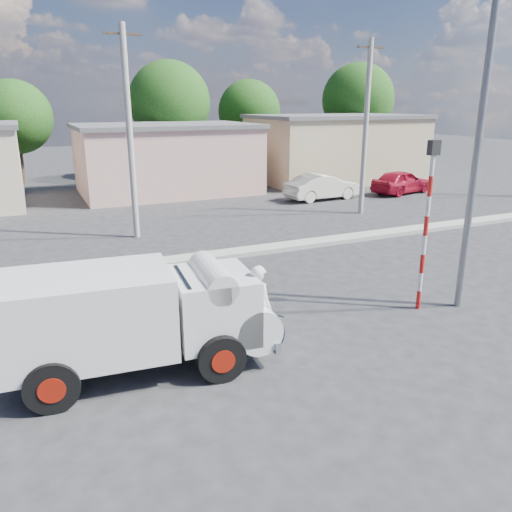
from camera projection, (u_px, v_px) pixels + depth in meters
name	position (u px, v px, depth m)	size (l,w,h in m)	color
ground_plane	(350.00, 358.00, 10.62)	(120.00, 120.00, 0.00)	#27282A
median	(218.00, 255.00, 17.54)	(40.00, 0.80, 0.16)	#99968E
truck	(142.00, 315.00, 9.84)	(5.40, 2.49, 2.16)	black
bicycle	(258.00, 339.00, 10.48)	(0.61, 1.74, 0.91)	black
cyclist	(259.00, 320.00, 10.35)	(0.65, 0.43, 1.79)	silver
car_cream	(322.00, 187.00, 27.90)	(1.50, 4.31, 1.42)	beige
car_red	(401.00, 182.00, 29.75)	(1.66, 4.13, 1.41)	#A30F24
traffic_pole	(427.00, 212.00, 12.44)	(0.28, 0.18, 4.36)	red
streetlight	(477.00, 114.00, 11.85)	(2.34, 0.22, 9.00)	slate
building_row	(152.00, 157.00, 29.53)	(37.80, 7.30, 4.44)	beige
tree_row	(165.00, 106.00, 35.35)	(43.62, 7.43, 8.42)	#38281E
utility_poles	(255.00, 131.00, 21.14)	(35.40, 0.24, 8.00)	#99968E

